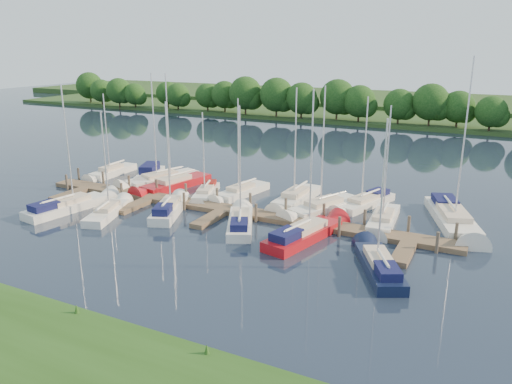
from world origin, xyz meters
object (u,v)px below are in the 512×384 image
at_px(sailboat_n_0, 111,173).
at_px(motorboat, 149,175).
at_px(sailboat_s_2, 169,210).
at_px(sailboat_n_5, 240,193).
at_px(dock, 222,212).

relative_size(sailboat_n_0, motorboat, 1.44).
bearing_deg(sailboat_s_2, sailboat_n_5, 47.06).
height_order(motorboat, sailboat_s_2, sailboat_s_2).
xyz_separation_m(sailboat_n_0, motorboat, (4.65, 0.91, 0.11)).
bearing_deg(motorboat, sailboat_n_5, 151.90).
xyz_separation_m(sailboat_n_0, sailboat_n_5, (16.85, -0.41, -0.00)).
height_order(sailboat_n_5, sailboat_s_2, sailboat_s_2).
xyz_separation_m(sailboat_n_0, sailboat_s_2, (13.86, -7.98, 0.07)).
height_order(dock, motorboat, motorboat).
bearing_deg(sailboat_n_0, dock, 160.13).
bearing_deg(sailboat_n_0, motorboat, -170.76).
bearing_deg(motorboat, sailboat_s_2, 114.06).
xyz_separation_m(motorboat, sailboat_s_2, (9.20, -8.89, -0.04)).
relative_size(motorboat, sailboat_s_2, 0.65).
relative_size(dock, sailboat_n_5, 4.05).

